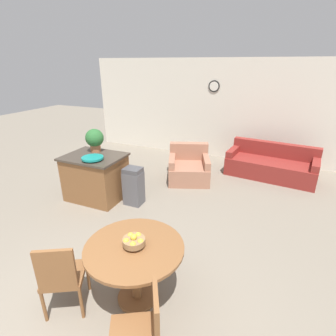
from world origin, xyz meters
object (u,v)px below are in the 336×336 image
fruit_bowl (134,241)px  potted_plant (95,139)px  kitchen_island (96,177)px  trash_bin (134,186)px  dining_chair_near_left (62,275)px  armchair (189,168)px  dining_table (135,259)px  couch (271,165)px  teal_bowl (93,158)px  dining_chair_near_right (143,330)px

fruit_bowl → potted_plant: (-2.10, 2.11, 0.34)m
fruit_bowl → kitchen_island: bearing=136.5°
trash_bin → dining_chair_near_left: bearing=-77.8°
fruit_bowl → armchair: fruit_bowl is taller
potted_plant → dining_table: bearing=-45.2°
fruit_bowl → couch: fruit_bowl is taller
fruit_bowl → couch: size_ratio=0.12×
dining_chair_near_left → couch: size_ratio=0.43×
teal_bowl → armchair: bearing=54.3°
dining_chair_near_left → kitchen_island: (-1.33, 2.31, -0.05)m
kitchen_island → teal_bowl: size_ratio=2.83×
teal_bowl → potted_plant: bearing=121.1°
potted_plant → armchair: potted_plant is taller
potted_plant → armchair: (1.55, 1.34, -0.88)m
kitchen_island → couch: 4.07m
dining_chair_near_left → fruit_bowl: 0.84m
dining_chair_near_left → fruit_bowl: bearing=5.6°
dining_chair_near_right → teal_bowl: 3.27m
dining_chair_near_right → fruit_bowl: (-0.44, 0.64, 0.32)m
dining_table → trash_bin: dining_table is taller
teal_bowl → couch: bearing=42.0°
teal_bowl → potted_plant: 0.56m
dining_table → teal_bowl: size_ratio=2.72×
dining_table → couch: bearing=74.7°
dining_chair_near_left → trash_bin: dining_chair_near_left is taller
fruit_bowl → kitchen_island: kitchen_island is taller
teal_bowl → kitchen_island: bearing=125.0°
fruit_bowl → armchair: size_ratio=0.20×
dining_table → couch: 4.58m
trash_bin → couch: size_ratio=0.35×
potted_plant → teal_bowl: bearing=-58.9°
fruit_bowl → trash_bin: bearing=120.7°
teal_bowl → dining_table: bearing=-42.3°
fruit_bowl → couch: (1.21, 4.41, -0.55)m
dining_table → kitchen_island: 2.72m
teal_bowl → couch: (3.04, 2.74, -0.67)m
trash_bin → armchair: armchair is taller
dining_table → potted_plant: 3.03m
fruit_bowl → trash_bin: size_ratio=0.33×
couch → armchair: size_ratio=1.74×
fruit_bowl → trash_bin: 2.31m
dining_chair_near_left → trash_bin: size_ratio=1.22×
dining_table → teal_bowl: (-1.83, 1.67, 0.36)m
trash_bin → armchair: 1.63m
dining_chair_near_right → kitchen_island: (-2.41, 2.51, -0.05)m
dining_chair_near_left → couch: 5.19m
potted_plant → couch: potted_plant is taller
dining_table → armchair: armchair is taller
kitchen_island → trash_bin: bearing=5.2°
dining_table → armchair: bearing=99.1°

